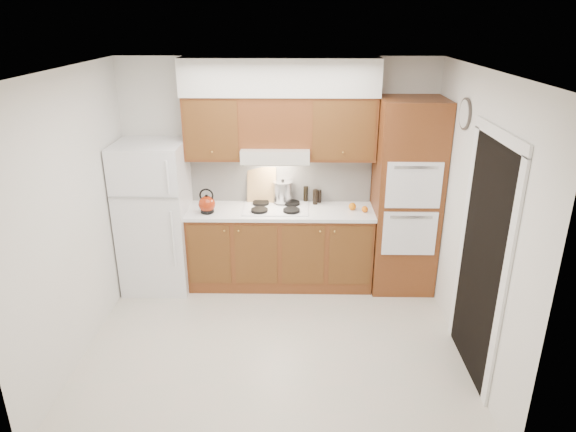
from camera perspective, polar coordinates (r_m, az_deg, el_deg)
The scene contains 26 objects.
floor at distance 5.25m, azimuth -1.51°, elevation -13.60°, with size 3.60×3.60×0.00m, color beige.
ceiling at distance 4.32m, azimuth -1.86°, elevation 15.94°, with size 3.60×3.60×0.00m, color white.
wall_back at distance 6.04m, azimuth -1.04°, elevation 4.98°, with size 3.60×0.02×2.60m, color white.
wall_left at distance 5.04m, azimuth -22.58°, elevation -0.15°, with size 0.02×3.00×2.60m, color white.
wall_right at distance 4.89m, azimuth 19.92°, elevation -0.42°, with size 0.02×3.00×2.60m, color white.
fridge at distance 6.06m, azimuth -14.53°, elevation -0.07°, with size 0.75×0.72×1.72m, color white.
base_cabinets at distance 6.06m, azimuth -0.85°, elevation -3.56°, with size 2.11×0.60×0.90m, color brown.
countertop at distance 5.87m, azimuth -0.88°, elevation 0.56°, with size 2.13×0.62×0.04m, color white.
backsplash at distance 6.05m, azimuth -0.80°, elevation 4.22°, with size 2.11×0.03×0.56m, color white.
oven_cabinet at distance 5.92m, azimuth 12.94°, elevation 2.04°, with size 0.70×0.65×2.20m, color brown.
upper_cab_left at distance 5.82m, azimuth -8.29°, elevation 9.70°, with size 0.63×0.33×0.70m, color brown.
upper_cab_right at distance 5.77m, azimuth 6.09°, elevation 9.70°, with size 0.73×0.33×0.70m, color brown.
range_hood at distance 5.75m, azimuth -1.39°, elevation 6.97°, with size 0.75×0.45×0.15m, color silver.
upper_cab_over_hood at distance 5.73m, azimuth -1.40°, elevation 10.51°, with size 0.75×0.33×0.55m, color brown.
soffit at distance 5.65m, azimuth -0.92°, elevation 15.22°, with size 2.13×0.36×0.40m, color silver.
cooktop at distance 5.88m, azimuth -1.36°, elevation 0.87°, with size 0.74×0.50×0.01m, color white.
doorway at distance 4.68m, azimuth 20.69°, elevation -4.86°, with size 0.02×0.90×2.10m, color black.
wall_clock at distance 5.16m, azimuth 19.09°, elevation 10.68°, with size 0.30×0.30×0.02m, color #3F3833.
kettle at distance 5.79m, azimuth -9.00°, elevation 1.31°, with size 0.19×0.19×0.19m, color maroon.
cutting_board at distance 6.04m, azimuth -2.95°, elevation 3.35°, with size 0.34×0.02×0.45m, color tan.
stock_pot at distance 5.99m, azimuth -0.58°, elevation 2.71°, with size 0.23×0.23×0.23m, color silver.
condiment_a at distance 6.07m, azimuth 1.98°, elevation 2.44°, with size 0.05×0.05×0.19m, color black.
condiment_b at distance 6.00m, azimuth 3.05°, elevation 2.14°, with size 0.06×0.06×0.18m, color black.
condiment_c at distance 6.07m, azimuth 3.49°, elevation 2.20°, with size 0.05×0.05×0.15m, color black.
orange_near at distance 5.83m, azimuth 8.52°, elevation 0.75°, with size 0.07×0.07×0.07m, color orange.
orange_far at distance 5.87m, azimuth 7.16°, elevation 1.06°, with size 0.09×0.09×0.09m, color orange.
Camera 1 is at (0.21, -4.29, 3.02)m, focal length 32.00 mm.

